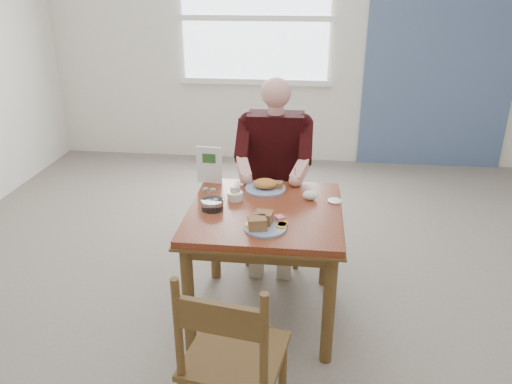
# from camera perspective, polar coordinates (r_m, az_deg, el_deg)

# --- Properties ---
(floor) EXTENTS (6.00, 6.00, 0.00)m
(floor) POSITION_cam_1_polar(r_m,az_deg,el_deg) (3.35, 0.93, -13.66)
(floor) COLOR #6D6158
(floor) RESTS_ON ground
(wall_back) EXTENTS (5.50, 0.00, 5.50)m
(wall_back) POSITION_cam_1_polar(r_m,az_deg,el_deg) (5.69, 4.13, 17.19)
(wall_back) COLOR silver
(wall_back) RESTS_ON ground
(accent_panel) EXTENTS (1.60, 0.02, 2.80)m
(accent_panel) POSITION_cam_1_polar(r_m,az_deg,el_deg) (5.83, 20.69, 15.97)
(accent_panel) COLOR #495F88
(accent_panel) RESTS_ON ground
(lemon_wedge) EXTENTS (0.06, 0.05, 0.03)m
(lemon_wedge) POSITION_cam_1_polar(r_m,az_deg,el_deg) (2.73, -0.89, -3.95)
(lemon_wedge) COLOR yellow
(lemon_wedge) RESTS_ON table
(napkin) EXTENTS (0.11, 0.10, 0.06)m
(napkin) POSITION_cam_1_polar(r_m,az_deg,el_deg) (3.09, 6.22, -0.35)
(napkin) COLOR white
(napkin) RESTS_ON table
(metal_dish) EXTENTS (0.11, 0.11, 0.01)m
(metal_dish) POSITION_cam_1_polar(r_m,az_deg,el_deg) (3.08, 9.01, -1.04)
(metal_dish) COLOR silver
(metal_dish) RESTS_ON table
(window) EXTENTS (1.72, 0.04, 1.42)m
(window) POSITION_cam_1_polar(r_m,az_deg,el_deg) (5.68, -0.10, 19.26)
(window) COLOR white
(window) RESTS_ON wall_back
(table) EXTENTS (0.92, 0.92, 0.75)m
(table) POSITION_cam_1_polar(r_m,az_deg,el_deg) (3.00, 1.01, -3.91)
(table) COLOR brown
(table) RESTS_ON ground
(chair_far) EXTENTS (0.42, 0.42, 0.95)m
(chair_far) POSITION_cam_1_polar(r_m,az_deg,el_deg) (3.79, 2.16, -0.54)
(chair_far) COLOR brown
(chair_far) RESTS_ON ground
(chair_near) EXTENTS (0.48, 0.48, 0.95)m
(chair_near) POSITION_cam_1_polar(r_m,az_deg,el_deg) (2.30, -2.77, -18.63)
(chair_near) COLOR brown
(chair_near) RESTS_ON ground
(diner) EXTENTS (0.53, 0.56, 1.39)m
(diner) POSITION_cam_1_polar(r_m,az_deg,el_deg) (3.58, 2.13, 3.74)
(diner) COLOR gray
(diner) RESTS_ON chair_far
(near_plate) EXTENTS (0.26, 0.25, 0.08)m
(near_plate) POSITION_cam_1_polar(r_m,az_deg,el_deg) (2.73, 0.88, -3.58)
(near_plate) COLOR white
(near_plate) RESTS_ON table
(far_plate) EXTENTS (0.30, 0.30, 0.07)m
(far_plate) POSITION_cam_1_polar(r_m,az_deg,el_deg) (3.21, 1.18, 0.72)
(far_plate) COLOR white
(far_plate) RESTS_ON table
(caddy) EXTENTS (0.10, 0.10, 0.07)m
(caddy) POSITION_cam_1_polar(r_m,az_deg,el_deg) (3.07, -2.42, -0.44)
(caddy) COLOR white
(caddy) RESTS_ON table
(shakers) EXTENTS (0.09, 0.05, 0.08)m
(shakers) POSITION_cam_1_polar(r_m,az_deg,el_deg) (3.06, -5.34, -0.28)
(shakers) COLOR white
(shakers) RESTS_ON table
(creamer) EXTENTS (0.16, 0.16, 0.06)m
(creamer) POSITION_cam_1_polar(r_m,az_deg,el_deg) (2.95, -5.01, -1.44)
(creamer) COLOR white
(creamer) RESTS_ON table
(menu) EXTENTS (0.17, 0.03, 0.25)m
(menu) POSITION_cam_1_polar(r_m,az_deg,el_deg) (3.30, -5.37, 3.12)
(menu) COLOR white
(menu) RESTS_ON table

